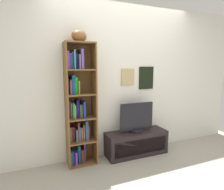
{
  "coord_description": "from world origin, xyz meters",
  "views": [
    {
      "loc": [
        -1.36,
        -1.77,
        1.49
      ],
      "look_at": [
        -0.29,
        0.85,
        1.06
      ],
      "focal_mm": 30.29,
      "sensor_mm": 36.0,
      "label": 1
    }
  ],
  "objects_px": {
    "television": "(137,118)",
    "bookshelf": "(78,108)",
    "football": "(79,36)",
    "tv_stand": "(136,143)"
  },
  "relations": [
    {
      "from": "bookshelf",
      "to": "football",
      "type": "xyz_separation_m",
      "value": [
        0.03,
        -0.03,
        1.05
      ]
    },
    {
      "from": "tv_stand",
      "to": "television",
      "type": "relative_size",
      "value": 1.8
    },
    {
      "from": "bookshelf",
      "to": "tv_stand",
      "type": "height_order",
      "value": "bookshelf"
    },
    {
      "from": "football",
      "to": "television",
      "type": "relative_size",
      "value": 0.42
    },
    {
      "from": "bookshelf",
      "to": "television",
      "type": "distance_m",
      "value": 1.0
    },
    {
      "from": "tv_stand",
      "to": "bookshelf",
      "type": "bearing_deg",
      "value": 175.66
    },
    {
      "from": "television",
      "to": "bookshelf",
      "type": "bearing_deg",
      "value": 175.73
    },
    {
      "from": "bookshelf",
      "to": "football",
      "type": "height_order",
      "value": "football"
    },
    {
      "from": "bookshelf",
      "to": "football",
      "type": "bearing_deg",
      "value": -44.96
    },
    {
      "from": "football",
      "to": "television",
      "type": "distance_m",
      "value": 1.58
    }
  ]
}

